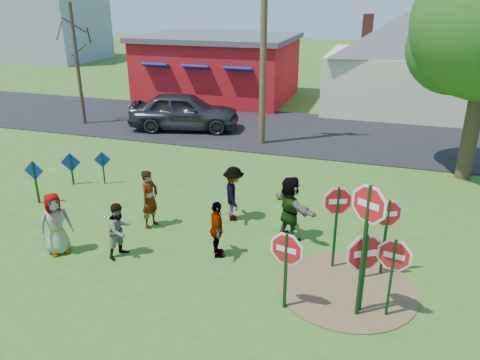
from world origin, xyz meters
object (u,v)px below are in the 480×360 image
(suv, at_px, (184,111))
(stop_sign_a, at_px, (286,255))
(person_b, at_px, (150,199))
(utility_pole, at_px, (264,31))
(stop_sign_d, at_px, (387,219))
(stop_sign_c, at_px, (367,222))
(person_a, at_px, (55,224))
(stop_sign_b, at_px, (367,209))

(suv, bearing_deg, stop_sign_a, -160.49)
(person_b, bearing_deg, stop_sign_a, -109.39)
(suv, bearing_deg, person_b, -174.42)
(suv, xyz_separation_m, utility_pole, (4.23, -1.05, 3.91))
(stop_sign_d, bearing_deg, suv, 110.04)
(utility_pole, bearing_deg, stop_sign_c, -65.45)
(person_a, bearing_deg, stop_sign_b, -46.20)
(stop_sign_c, distance_m, utility_pole, 12.47)
(person_a, bearing_deg, person_b, -2.35)
(stop_sign_b, bearing_deg, stop_sign_a, -141.67)
(stop_sign_d, xyz_separation_m, utility_pole, (-5.49, 9.31, 3.38))
(stop_sign_d, xyz_separation_m, person_a, (-8.12, -1.49, -0.65))
(stop_sign_a, bearing_deg, stop_sign_c, 19.66)
(stop_sign_b, bearing_deg, person_a, 179.58)
(suv, height_order, utility_pole, utility_pole)
(suv, bearing_deg, stop_sign_c, -155.23)
(stop_sign_a, bearing_deg, suv, 134.49)
(stop_sign_c, bearing_deg, stop_sign_b, 123.56)
(stop_sign_a, relative_size, stop_sign_c, 0.62)
(stop_sign_d, height_order, person_a, stop_sign_d)
(stop_sign_b, height_order, person_b, stop_sign_b)
(stop_sign_a, relative_size, suv, 0.37)
(stop_sign_c, relative_size, person_b, 1.82)
(utility_pole, bearing_deg, person_a, -103.69)
(person_b, bearing_deg, stop_sign_d, -85.12)
(stop_sign_b, xyz_separation_m, stop_sign_c, (0.04, -1.41, 0.38))
(stop_sign_a, bearing_deg, stop_sign_d, 57.51)
(stop_sign_b, bearing_deg, stop_sign_d, 29.62)
(stop_sign_d, distance_m, person_a, 8.28)
(person_b, bearing_deg, stop_sign_b, -88.99)
(stop_sign_b, relative_size, utility_pole, 0.27)
(stop_sign_b, relative_size, person_a, 1.51)
(stop_sign_c, xyz_separation_m, person_b, (-6.07, 2.37, -1.36))
(stop_sign_c, bearing_deg, person_b, -169.37)
(person_a, distance_m, suv, 11.96)
(person_b, distance_m, utility_pole, 9.64)
(stop_sign_b, distance_m, person_a, 7.80)
(stop_sign_a, height_order, person_a, stop_sign_a)
(stop_sign_d, bearing_deg, utility_pole, 97.39)
(stop_sign_a, distance_m, stop_sign_d, 2.79)
(stop_sign_c, relative_size, stop_sign_d, 1.50)
(stop_sign_a, relative_size, stop_sign_b, 0.77)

